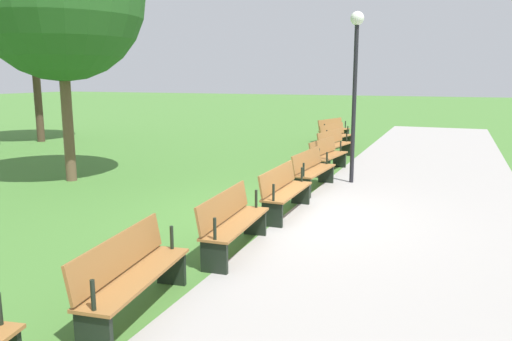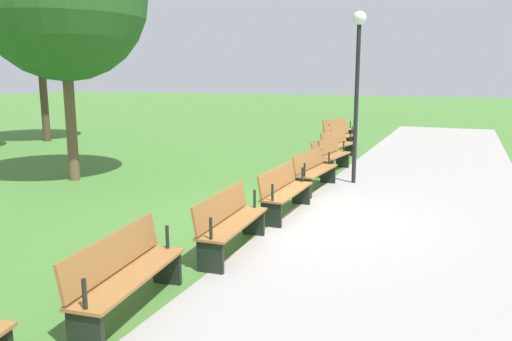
{
  "view_description": "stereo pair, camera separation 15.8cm",
  "coord_description": "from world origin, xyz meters",
  "px_view_note": "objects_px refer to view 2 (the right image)",
  "views": [
    {
      "loc": [
        8.65,
        2.8,
        2.57
      ],
      "look_at": [
        0.0,
        -0.64,
        0.8
      ],
      "focal_mm": 34.84,
      "sensor_mm": 36.0,
      "label": 1
    },
    {
      "loc": [
        8.59,
        2.94,
        2.57
      ],
      "look_at": [
        0.0,
        -0.64,
        0.8
      ],
      "focal_mm": 34.84,
      "sensor_mm": 36.0,
      "label": 2
    }
  ],
  "objects_px": {
    "bench_0": "(338,129)",
    "bench_1": "(339,136)",
    "bench_4": "(314,169)",
    "bench_2": "(337,144)",
    "tree_3": "(37,8)",
    "bench_3": "(330,155)",
    "bench_7": "(125,272)",
    "bench_6": "(230,220)",
    "bench_5": "(284,190)",
    "lamp_post": "(358,66)"
  },
  "relations": [
    {
      "from": "bench_0",
      "to": "bench_1",
      "type": "height_order",
      "value": "same"
    },
    {
      "from": "bench_0",
      "to": "bench_4",
      "type": "relative_size",
      "value": 1.02
    },
    {
      "from": "bench_2",
      "to": "tree_3",
      "type": "bearing_deg",
      "value": -79.49
    },
    {
      "from": "bench_3",
      "to": "bench_4",
      "type": "distance_m",
      "value": 2.23
    },
    {
      "from": "bench_7",
      "to": "tree_3",
      "type": "height_order",
      "value": "tree_3"
    },
    {
      "from": "bench_6",
      "to": "bench_5",
      "type": "bearing_deg",
      "value": 175.02
    },
    {
      "from": "bench_4",
      "to": "tree_3",
      "type": "height_order",
      "value": "tree_3"
    },
    {
      "from": "bench_2",
      "to": "bench_5",
      "type": "bearing_deg",
      "value": 14.93
    },
    {
      "from": "bench_1",
      "to": "bench_5",
      "type": "relative_size",
      "value": 1.03
    },
    {
      "from": "bench_5",
      "to": "bench_7",
      "type": "xyz_separation_m",
      "value": [
        4.44,
        -0.26,
        0.0
      ]
    },
    {
      "from": "bench_4",
      "to": "bench_0",
      "type": "bearing_deg",
      "value": -166.75
    },
    {
      "from": "bench_1",
      "to": "bench_5",
      "type": "distance_m",
      "value": 8.88
    },
    {
      "from": "bench_5",
      "to": "bench_6",
      "type": "bearing_deg",
      "value": -1.65
    },
    {
      "from": "lamp_post",
      "to": "bench_1",
      "type": "bearing_deg",
      "value": -163.22
    },
    {
      "from": "bench_6",
      "to": "lamp_post",
      "type": "relative_size",
      "value": 0.46
    },
    {
      "from": "bench_5",
      "to": "tree_3",
      "type": "height_order",
      "value": "tree_3"
    },
    {
      "from": "bench_7",
      "to": "bench_2",
      "type": "bearing_deg",
      "value": 175.01
    },
    {
      "from": "bench_7",
      "to": "tree_3",
      "type": "xyz_separation_m",
      "value": [
        -10.97,
        -12.18,
        4.67
      ]
    },
    {
      "from": "bench_1",
      "to": "bench_6",
      "type": "distance_m",
      "value": 11.09
    },
    {
      "from": "tree_3",
      "to": "bench_5",
      "type": "bearing_deg",
      "value": 62.29
    },
    {
      "from": "bench_1",
      "to": "bench_4",
      "type": "bearing_deg",
      "value": 21.56
    },
    {
      "from": "bench_4",
      "to": "bench_7",
      "type": "distance_m",
      "value": 6.67
    },
    {
      "from": "bench_2",
      "to": "lamp_post",
      "type": "height_order",
      "value": "lamp_post"
    },
    {
      "from": "bench_3",
      "to": "bench_5",
      "type": "height_order",
      "value": "same"
    },
    {
      "from": "bench_6",
      "to": "tree_3",
      "type": "height_order",
      "value": "tree_3"
    },
    {
      "from": "bench_6",
      "to": "bench_3",
      "type": "bearing_deg",
      "value": 178.33
    },
    {
      "from": "bench_6",
      "to": "lamp_post",
      "type": "xyz_separation_m",
      "value": [
        -5.55,
        0.7,
        2.34
      ]
    },
    {
      "from": "bench_1",
      "to": "bench_4",
      "type": "height_order",
      "value": "same"
    },
    {
      "from": "bench_2",
      "to": "lamp_post",
      "type": "relative_size",
      "value": 0.46
    },
    {
      "from": "bench_0",
      "to": "bench_7",
      "type": "height_order",
      "value": "same"
    },
    {
      "from": "bench_5",
      "to": "tree_3",
      "type": "xyz_separation_m",
      "value": [
        -6.53,
        -12.44,
        4.67
      ]
    },
    {
      "from": "bench_1",
      "to": "bench_4",
      "type": "xyz_separation_m",
      "value": [
        6.6,
        0.96,
        0.0
      ]
    },
    {
      "from": "bench_0",
      "to": "bench_4",
      "type": "height_order",
      "value": "same"
    },
    {
      "from": "bench_0",
      "to": "bench_7",
      "type": "relative_size",
      "value": 1.01
    },
    {
      "from": "bench_1",
      "to": "bench_3",
      "type": "bearing_deg",
      "value": 23.21
    },
    {
      "from": "bench_2",
      "to": "bench_5",
      "type": "relative_size",
      "value": 1.03
    },
    {
      "from": "bench_1",
      "to": "bench_7",
      "type": "xyz_separation_m",
      "value": [
        13.27,
        0.77,
        0.0
      ]
    },
    {
      "from": "bench_1",
      "to": "bench_7",
      "type": "bearing_deg",
      "value": 16.59
    },
    {
      "from": "bench_2",
      "to": "bench_6",
      "type": "height_order",
      "value": "same"
    },
    {
      "from": "bench_4",
      "to": "bench_7",
      "type": "height_order",
      "value": "same"
    },
    {
      "from": "bench_1",
      "to": "bench_3",
      "type": "xyz_separation_m",
      "value": [
        4.38,
        0.77,
        0.0
      ]
    },
    {
      "from": "bench_4",
      "to": "bench_6",
      "type": "relative_size",
      "value": 1.0
    },
    {
      "from": "bench_2",
      "to": "bench_6",
      "type": "distance_m",
      "value": 8.88
    },
    {
      "from": "bench_0",
      "to": "tree_3",
      "type": "height_order",
      "value": "tree_3"
    },
    {
      "from": "bench_0",
      "to": "bench_6",
      "type": "bearing_deg",
      "value": 23.22
    },
    {
      "from": "tree_3",
      "to": "lamp_post",
      "type": "height_order",
      "value": "tree_3"
    },
    {
      "from": "bench_0",
      "to": "bench_4",
      "type": "distance_m",
      "value": 8.88
    },
    {
      "from": "bench_0",
      "to": "bench_2",
      "type": "distance_m",
      "value": 4.45
    },
    {
      "from": "bench_7",
      "to": "bench_4",
      "type": "bearing_deg",
      "value": 171.7
    },
    {
      "from": "bench_3",
      "to": "bench_6",
      "type": "relative_size",
      "value": 1.01
    }
  ]
}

